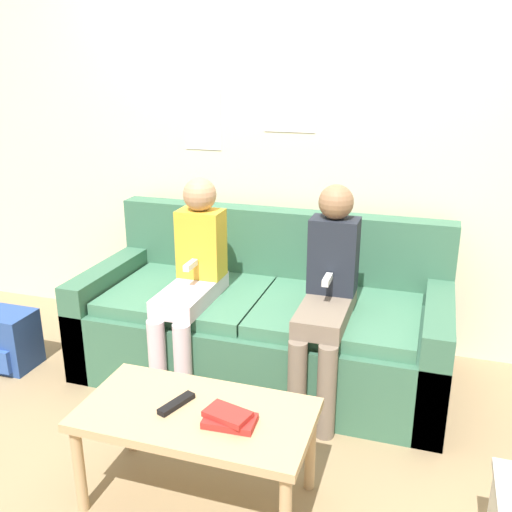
% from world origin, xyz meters
% --- Properties ---
extents(ground_plane, '(10.00, 10.00, 0.00)m').
position_xyz_m(ground_plane, '(0.00, 0.00, 0.00)').
color(ground_plane, '#937A56').
extents(wall_back, '(8.00, 0.06, 2.60)m').
position_xyz_m(wall_back, '(-0.00, 1.09, 1.30)').
color(wall_back, beige).
rests_on(wall_back, ground_plane).
extents(couch, '(1.99, 0.88, 0.86)m').
position_xyz_m(couch, '(0.00, 0.56, 0.28)').
color(couch, '#38664C').
rests_on(couch, ground_plane).
extents(coffee_table, '(0.90, 0.47, 0.41)m').
position_xyz_m(coffee_table, '(0.06, -0.51, 0.36)').
color(coffee_table, tan).
rests_on(coffee_table, ground_plane).
extents(person_left, '(0.24, 0.59, 1.10)m').
position_xyz_m(person_left, '(-0.33, 0.36, 0.62)').
color(person_left, silver).
rests_on(person_left, ground_plane).
extents(person_right, '(0.24, 0.59, 1.12)m').
position_xyz_m(person_right, '(0.39, 0.36, 0.62)').
color(person_right, '#756656').
rests_on(person_right, ground_plane).
extents(tv_remote, '(0.09, 0.17, 0.02)m').
position_xyz_m(tv_remote, '(-0.03, -0.50, 0.42)').
color(tv_remote, black).
rests_on(tv_remote, coffee_table).
extents(book_stack, '(0.20, 0.14, 0.05)m').
position_xyz_m(book_stack, '(0.21, -0.55, 0.43)').
color(book_stack, red).
rests_on(book_stack, coffee_table).
extents(backpack, '(0.29, 0.26, 0.33)m').
position_xyz_m(backpack, '(-1.41, 0.14, 0.16)').
color(backpack, '#284789').
rests_on(backpack, ground_plane).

